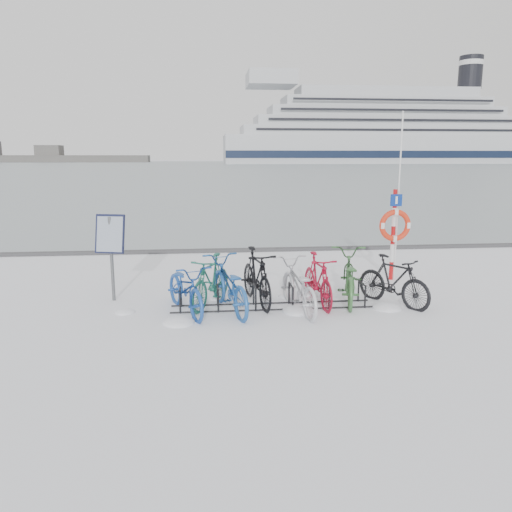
% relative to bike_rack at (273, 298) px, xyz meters
% --- Properties ---
extents(ground, '(900.00, 900.00, 0.00)m').
position_rel_bike_rack_xyz_m(ground, '(0.00, 0.00, -0.18)').
color(ground, white).
rests_on(ground, ground).
extents(ice_sheet, '(400.00, 298.00, 0.02)m').
position_rel_bike_rack_xyz_m(ice_sheet, '(0.00, 155.00, -0.17)').
color(ice_sheet, '#929EA5').
rests_on(ice_sheet, ground).
extents(quay_edge, '(400.00, 0.25, 0.10)m').
position_rel_bike_rack_xyz_m(quay_edge, '(0.00, 5.90, -0.13)').
color(quay_edge, '#3F3F42').
rests_on(quay_edge, ground).
extents(bike_rack, '(4.00, 0.48, 0.46)m').
position_rel_bike_rack_xyz_m(bike_rack, '(0.00, 0.00, 0.00)').
color(bike_rack, black).
rests_on(bike_rack, ground).
extents(info_board, '(0.63, 0.36, 1.79)m').
position_rel_bike_rack_xyz_m(info_board, '(-3.21, 0.79, 1.11)').
color(info_board, '#595B5E').
rests_on(info_board, ground).
extents(lifebuoy_station, '(0.76, 0.22, 3.95)m').
position_rel_bike_rack_xyz_m(lifebuoy_station, '(3.16, 1.90, 1.14)').
color(lifebuoy_station, '#AB0D10').
rests_on(lifebuoy_station, ground).
extents(cruise_ferry, '(129.58, 24.46, 42.58)m').
position_rel_bike_rack_xyz_m(cruise_ferry, '(70.62, 192.97, 11.41)').
color(cruise_ferry, silver).
rests_on(cruise_ferry, ground).
extents(bike_0, '(1.30, 2.03, 1.01)m').
position_rel_bike_rack_xyz_m(bike_0, '(-1.69, -0.12, 0.32)').
color(bike_0, '#1B479B').
rests_on(bike_0, ground).
extents(bike_1, '(1.17, 1.78, 1.04)m').
position_rel_bike_rack_xyz_m(bike_1, '(-1.21, 0.30, 0.34)').
color(bike_1, '#1D604F').
rests_on(bike_1, ground).
extents(bike_2, '(1.23, 2.15, 1.07)m').
position_rel_bike_rack_xyz_m(bike_2, '(-0.87, -0.11, 0.35)').
color(bike_2, '#20559F').
rests_on(bike_2, ground).
extents(bike_3, '(0.88, 1.98, 1.15)m').
position_rel_bike_rack_xyz_m(bike_3, '(-0.29, 0.33, 0.40)').
color(bike_3, black).
rests_on(bike_3, ground).
extents(bike_4, '(0.96, 2.03, 1.02)m').
position_rel_bike_rack_xyz_m(bike_4, '(0.45, -0.24, 0.33)').
color(bike_4, silver).
rests_on(bike_4, ground).
extents(bike_5, '(0.66, 1.80, 1.06)m').
position_rel_bike_rack_xyz_m(bike_5, '(0.93, 0.15, 0.35)').
color(bike_5, maroon).
rests_on(bike_5, ground).
extents(bike_6, '(1.19, 2.17, 1.08)m').
position_rel_bike_rack_xyz_m(bike_6, '(1.61, 0.32, 0.36)').
color(bike_6, '#366A35').
rests_on(bike_6, ground).
extents(bike_7, '(1.34, 1.70, 1.03)m').
position_rel_bike_rack_xyz_m(bike_7, '(2.43, -0.04, 0.33)').
color(bike_7, black).
rests_on(bike_7, ground).
extents(snow_drifts, '(6.08, 2.08, 0.22)m').
position_rel_bike_rack_xyz_m(snow_drifts, '(0.19, -0.12, -0.18)').
color(snow_drifts, white).
rests_on(snow_drifts, ground).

